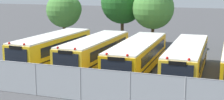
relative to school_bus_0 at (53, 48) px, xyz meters
name	(u,v)px	position (x,y,z in m)	size (l,w,h in m)	color
ground_plane	(138,71)	(7.63, 0.25, -1.43)	(160.00, 160.00, 0.00)	#424244
school_bus_0	(53,48)	(0.00, 0.00, 0.00)	(2.67, 10.45, 2.72)	yellow
school_bus_1	(95,51)	(3.85, 0.33, -0.06)	(2.59, 10.65, 2.60)	yellow
school_bus_2	(138,55)	(7.57, 0.27, -0.09)	(2.91, 11.74, 2.54)	#EAA80C
school_bus_3	(187,58)	(11.45, 0.36, -0.10)	(2.76, 11.57, 2.53)	yellow
tree_0	(65,10)	(-4.51, 11.09, 2.47)	(4.31, 4.19, 5.97)	#4C3823
tree_1	(122,2)	(2.44, 11.65, 3.53)	(4.94, 4.94, 7.38)	#4C3823
tree_2	(152,9)	(6.20, 10.62, 2.86)	(4.49, 4.48, 6.61)	#4C3823
chainlink_fence	(104,86)	(7.86, -7.82, -0.35)	(21.56, 0.07, 2.08)	#9EA0A3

